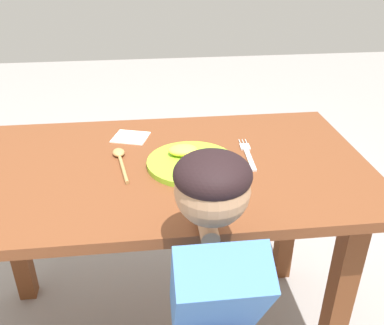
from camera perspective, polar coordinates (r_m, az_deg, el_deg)
dining_table at (r=1.35m, az=-5.01°, el=-4.72°), size 1.32×0.72×0.73m
plate at (r=1.27m, az=-0.12°, el=0.10°), size 0.27×0.27×0.05m
fork at (r=1.35m, az=7.55°, el=1.13°), size 0.03×0.22×0.01m
spoon at (r=1.32m, az=-9.70°, el=0.62°), size 0.06×0.21×0.02m
napkin at (r=1.47m, az=-8.29°, el=3.40°), size 0.14×0.13×0.00m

